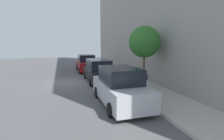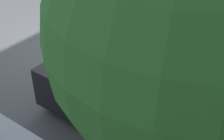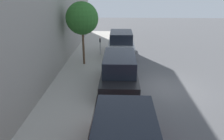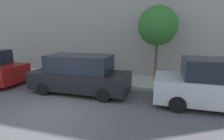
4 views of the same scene
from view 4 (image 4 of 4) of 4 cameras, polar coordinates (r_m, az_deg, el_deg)
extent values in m
plane|color=#515154|center=(7.26, -18.91, -12.85)|extent=(60.00, 60.00, 0.00)
cube|color=#B2ADA3|center=(11.30, -4.71, -2.70)|extent=(2.75, 32.00, 0.15)
cube|color=#B7BABF|center=(8.20, 30.76, -5.79)|extent=(2.00, 4.82, 0.96)
cube|color=black|center=(8.00, 31.45, 0.23)|extent=(1.75, 2.61, 0.80)
cylinder|color=black|center=(7.20, 20.54, -10.39)|extent=(0.22, 0.64, 0.64)
cylinder|color=black|center=(8.94, 19.75, -5.86)|extent=(0.22, 0.64, 0.64)
cube|color=black|center=(8.95, -10.29, -3.18)|extent=(1.91, 4.90, 0.84)
cube|color=black|center=(8.76, -10.50, 2.12)|extent=(1.68, 3.10, 0.84)
cylinder|color=black|center=(9.10, -21.41, -5.76)|extent=(0.22, 0.62, 0.62)
cylinder|color=black|center=(10.51, -15.47, -2.95)|extent=(0.22, 0.62, 0.62)
cylinder|color=black|center=(7.69, -2.94, -8.20)|extent=(0.22, 0.62, 0.62)
cylinder|color=black|center=(9.32, 0.71, -4.46)|extent=(0.22, 0.62, 0.62)
cylinder|color=black|center=(12.27, -28.13, -1.60)|extent=(0.22, 0.70, 0.70)
cylinder|color=#ADADB2|center=(9.73, 27.03, -2.93)|extent=(0.07, 0.07, 1.04)
cube|color=#2D2D33|center=(9.59, 27.41, 0.88)|extent=(0.11, 0.15, 0.28)
cube|color=red|center=(9.56, 27.51, 1.84)|extent=(0.04, 0.09, 0.05)
cylinder|color=#ADADB2|center=(14.47, -32.83, 1.14)|extent=(0.07, 0.07, 1.06)
cylinder|color=brown|center=(10.33, 14.13, 3.32)|extent=(0.15, 0.15, 2.60)
sphere|color=#2D6B28|center=(10.22, 14.71, 13.89)|extent=(2.18, 2.18, 2.18)
camera|label=1|loc=(11.62, 83.23, 2.24)|focal=28.00mm
camera|label=2|loc=(11.15, 25.99, 18.27)|focal=50.00mm
camera|label=3|loc=(17.05, -48.55, 16.01)|focal=35.00mm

